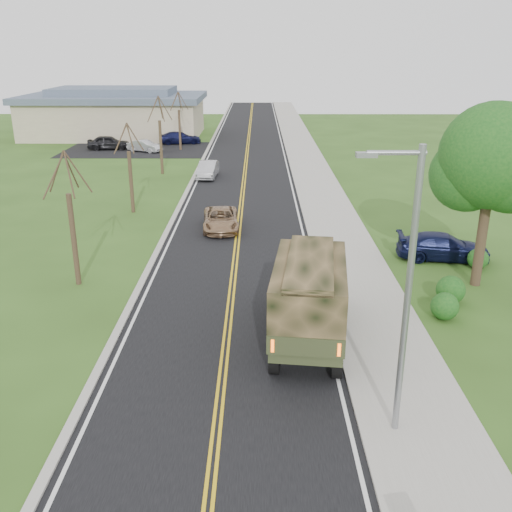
{
  "coord_description": "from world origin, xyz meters",
  "views": [
    {
      "loc": [
        1.17,
        -13.85,
        10.12
      ],
      "look_at": [
        1.07,
        8.8,
        1.8
      ],
      "focal_mm": 40.0,
      "sensor_mm": 36.0,
      "label": 1
    }
  ],
  "objects_px": {
    "military_truck": "(310,292)",
    "sedan_silver": "(208,170)",
    "suv_champagne": "(221,219)",
    "pickup_navy": "(443,247)"
  },
  "relations": [
    {
      "from": "military_truck",
      "to": "suv_champagne",
      "type": "xyz_separation_m",
      "value": [
        -4.04,
        13.62,
        -1.34
      ]
    },
    {
      "from": "military_truck",
      "to": "pickup_navy",
      "type": "bearing_deg",
      "value": 55.73
    },
    {
      "from": "sedan_silver",
      "to": "pickup_navy",
      "type": "bearing_deg",
      "value": -51.02
    },
    {
      "from": "sedan_silver",
      "to": "pickup_navy",
      "type": "xyz_separation_m",
      "value": [
        13.49,
        -19.17,
        0.0
      ]
    },
    {
      "from": "military_truck",
      "to": "sedan_silver",
      "type": "bearing_deg",
      "value": 108.97
    },
    {
      "from": "suv_champagne",
      "to": "sedan_silver",
      "type": "bearing_deg",
      "value": 93.96
    },
    {
      "from": "suv_champagne",
      "to": "military_truck",
      "type": "bearing_deg",
      "value": -77.38
    },
    {
      "from": "pickup_navy",
      "to": "suv_champagne",
      "type": "bearing_deg",
      "value": 71.82
    },
    {
      "from": "military_truck",
      "to": "pickup_navy",
      "type": "distance_m",
      "value": 11.48
    },
    {
      "from": "military_truck",
      "to": "suv_champagne",
      "type": "height_order",
      "value": "military_truck"
    }
  ]
}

